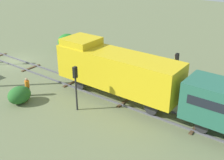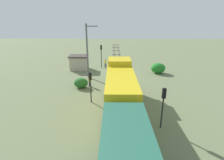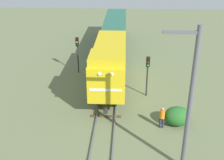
% 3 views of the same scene
% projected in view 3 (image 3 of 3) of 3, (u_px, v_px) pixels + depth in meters
% --- Properties ---
extents(locomotive, '(2.90, 11.60, 4.60)m').
position_uv_depth(locomotive, '(110.00, 61.00, 25.76)').
color(locomotive, gold).
rests_on(locomotive, railway_track).
extents(passenger_car_leading, '(2.84, 14.00, 3.66)m').
position_uv_depth(passenger_car_leading, '(115.00, 28.00, 37.98)').
color(passenger_car_leading, '#26604C').
rests_on(passenger_car_leading, railway_track).
extents(traffic_signal_mid, '(0.32, 0.34, 3.73)m').
position_uv_depth(traffic_signal_mid, '(148.00, 69.00, 24.50)').
color(traffic_signal_mid, '#262628').
rests_on(traffic_signal_mid, ground).
extents(traffic_signal_far, '(0.32, 0.34, 3.88)m').
position_uv_depth(traffic_signal_far, '(77.00, 48.00, 29.40)').
color(traffic_signal_far, '#262628').
rests_on(traffic_signal_far, ground).
extents(worker_by_signal, '(0.38, 0.38, 1.70)m').
position_uv_depth(worker_by_signal, '(162.00, 116.00, 20.49)').
color(worker_by_signal, '#262B38').
rests_on(worker_by_signal, ground).
extents(catenary_mast, '(1.94, 0.28, 8.75)m').
position_uv_depth(catenary_mast, '(190.00, 100.00, 15.19)').
color(catenary_mast, '#595960').
rests_on(catenary_mast, ground).
extents(bush_near, '(2.00, 1.64, 1.46)m').
position_uv_depth(bush_near, '(178.00, 116.00, 20.98)').
color(bush_near, '#266126').
rests_on(bush_near, ground).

